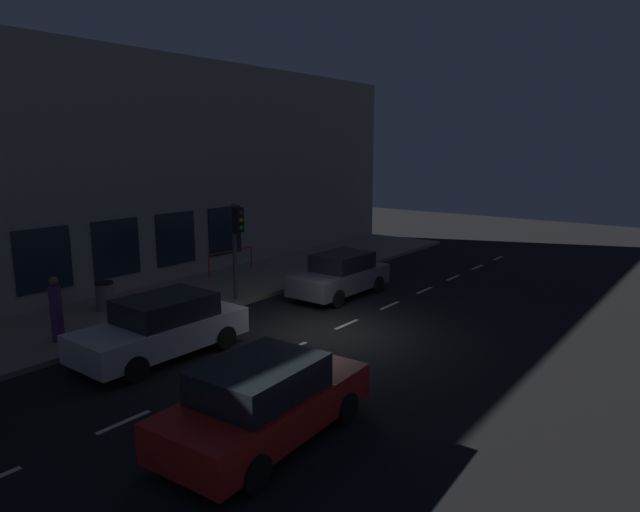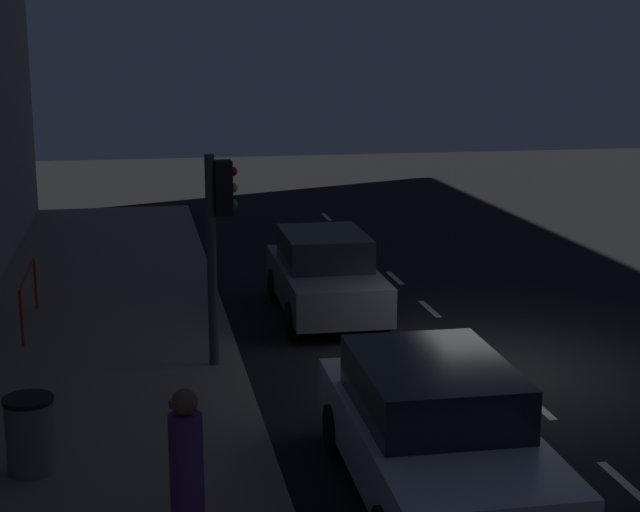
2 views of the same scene
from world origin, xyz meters
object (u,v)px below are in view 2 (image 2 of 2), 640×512
at_px(parked_car_2, 434,430).
at_px(pedestrian_0, 187,484).
at_px(parked_car_1, 325,274).
at_px(trash_bin, 30,434).
at_px(traffic_light, 218,224).

height_order(parked_car_2, pedestrian_0, pedestrian_0).
xyz_separation_m(parked_car_1, parked_car_2, (0.24, 7.66, 0.00)).
xyz_separation_m(parked_car_2, pedestrian_0, (2.86, 1.30, 0.22)).
xyz_separation_m(parked_car_1, pedestrian_0, (3.10, 8.96, 0.22)).
relative_size(parked_car_2, trash_bin, 4.86).
relative_size(traffic_light, trash_bin, 3.58).
xyz_separation_m(pedestrian_0, trash_bin, (1.70, -2.48, -0.40)).
height_order(traffic_light, trash_bin, traffic_light).
bearing_deg(parked_car_1, traffic_light, 53.61).
distance_m(parked_car_1, parked_car_2, 7.67).
relative_size(pedestrian_0, trash_bin, 1.96).
xyz_separation_m(traffic_light, parked_car_2, (-2.01, 4.69, -1.59)).
relative_size(traffic_light, parked_car_1, 0.80).
bearing_deg(parked_car_1, trash_bin, 54.21).
height_order(traffic_light, parked_car_2, traffic_light).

